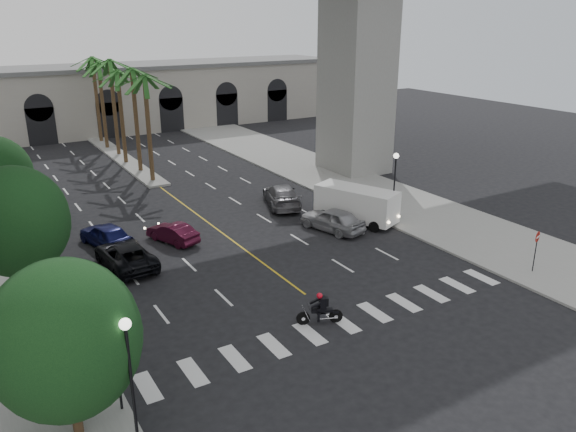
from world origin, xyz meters
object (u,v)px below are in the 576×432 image
object	(u,v)px
car_b	(173,233)
car_e	(106,235)
car_a	(332,219)
car_c	(126,255)
lamp_post_left_near	(131,375)
pedestrian_b	(41,326)
lamp_post_left_far	(35,204)
do_not_enter_sign	(537,243)
traffic_signal_near	(116,356)
motorcycle_rider	(321,310)
traffic_signal_far	(91,310)
cargo_van	(357,203)
car_d	(282,195)
lamp_post_right	(394,182)

from	to	relation	value
car_b	car_e	world-z (taller)	car_e
car_a	car_c	bearing A→B (deg)	-20.63
lamp_post_left_near	car_c	world-z (taller)	lamp_post_left_near
car_e	pedestrian_b	distance (m)	11.87
lamp_post_left_far	do_not_enter_sign	world-z (taller)	lamp_post_left_far
traffic_signal_near	motorcycle_rider	distance (m)	10.56
lamp_post_left_far	traffic_signal_far	bearing A→B (deg)	-89.60
traffic_signal_near	car_e	xyz separation A→B (m)	(3.75, 17.13, -1.71)
cargo_van	car_a	bearing A→B (deg)	169.53
lamp_post_left_far	traffic_signal_near	xyz separation A→B (m)	(0.10, -18.50, -0.71)
car_b	pedestrian_b	distance (m)	13.07
motorcycle_rider	car_b	bearing A→B (deg)	123.01
traffic_signal_far	car_d	world-z (taller)	traffic_signal_far
car_e	car_a	bearing A→B (deg)	144.97
motorcycle_rider	car_c	xyz separation A→B (m)	(-6.38, 11.62, 0.01)
lamp_post_right	car_b	bearing A→B (deg)	161.34
cargo_van	motorcycle_rider	bearing A→B (deg)	-156.83
pedestrian_b	do_not_enter_sign	size ratio (longest dim) A/B	0.60
motorcycle_rider	car_c	world-z (taller)	motorcycle_rider
car_c	lamp_post_right	bearing A→B (deg)	168.68
traffic_signal_near	car_e	bearing A→B (deg)	77.65
car_a	do_not_enter_sign	distance (m)	13.44
traffic_signal_far	car_c	size ratio (longest dim) A/B	0.65
lamp_post_right	do_not_enter_sign	world-z (taller)	lamp_post_right
lamp_post_left_near	do_not_enter_sign	bearing A→B (deg)	5.42
motorcycle_rider	car_b	size ratio (longest dim) A/B	0.55
car_b	cargo_van	size ratio (longest dim) A/B	0.62
car_a	do_not_enter_sign	world-z (taller)	do_not_enter_sign
lamp_post_left_near	do_not_enter_sign	size ratio (longest dim) A/B	2.02
lamp_post_left_near	do_not_enter_sign	world-z (taller)	lamp_post_left_near
pedestrian_b	lamp_post_right	bearing A→B (deg)	17.13
car_c	car_d	size ratio (longest dim) A/B	0.94
car_a	car_b	xyz separation A→B (m)	(-10.46, 3.79, -0.18)
lamp_post_right	car_c	xyz separation A→B (m)	(-18.78, 2.65, -2.45)
car_c	motorcycle_rider	bearing A→B (deg)	115.49
traffic_signal_near	motorcycle_rider	world-z (taller)	traffic_signal_near
lamp_post_left_near	traffic_signal_far	xyz separation A→B (m)	(0.10, 6.50, -0.71)
motorcycle_rider	lamp_post_right	bearing A→B (deg)	58.63
car_e	traffic_signal_far	bearing A→B (deg)	59.40
lamp_post_right	lamp_post_left_near	bearing A→B (deg)	-150.31
traffic_signal_far	do_not_enter_sign	distance (m)	24.66
do_not_enter_sign	car_d	bearing A→B (deg)	91.05
car_a	do_not_enter_sign	size ratio (longest dim) A/B	1.86
lamp_post_right	car_a	distance (m)	5.22
lamp_post_right	car_a	world-z (taller)	lamp_post_right
car_b	car_a	bearing A→B (deg)	139.40
lamp_post_left_near	car_c	bearing A→B (deg)	75.60
car_c	car_e	xyz separation A→B (m)	(-0.17, 3.98, 0.02)
lamp_post_right	do_not_enter_sign	bearing A→B (deg)	-81.48
lamp_post_right	car_d	distance (m)	9.51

